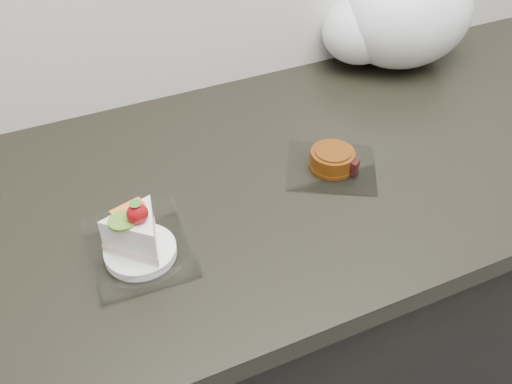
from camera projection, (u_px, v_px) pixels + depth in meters
The scene contains 4 objects.
counter at pixel (315, 309), 1.31m from camera, with size 2.04×0.64×0.90m.
cake_tray at pixel (139, 242), 0.81m from camera, with size 0.15×0.15×0.11m.
mooncake_wrap at pixel (333, 161), 0.98m from camera, with size 0.20×0.20×0.04m.
plastic_bag at pixel (398, 17), 1.20m from camera, with size 0.34×0.24×0.27m.
Camera 1 is at (-0.46, 1.01, 1.52)m, focal length 40.00 mm.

